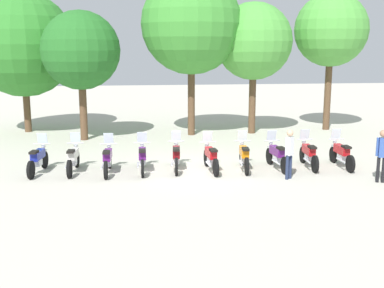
# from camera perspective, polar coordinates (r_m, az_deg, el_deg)

# --- Properties ---
(ground_plane) EXTENTS (80.00, 80.00, 0.00)m
(ground_plane) POSITION_cam_1_polar(r_m,az_deg,el_deg) (17.98, 0.19, -3.13)
(ground_plane) COLOR #BCB7A8
(motorcycle_0) EXTENTS (0.66, 2.18, 1.37)m
(motorcycle_0) POSITION_cam_1_polar(r_m,az_deg,el_deg) (18.39, -17.58, -1.69)
(motorcycle_0) COLOR black
(motorcycle_0) RESTS_ON ground_plane
(motorcycle_1) EXTENTS (0.62, 2.19, 1.37)m
(motorcycle_1) POSITION_cam_1_polar(r_m,az_deg,el_deg) (18.17, -13.74, -1.63)
(motorcycle_1) COLOR black
(motorcycle_1) RESTS_ON ground_plane
(motorcycle_2) EXTENTS (0.62, 2.19, 1.37)m
(motorcycle_2) POSITION_cam_1_polar(r_m,az_deg,el_deg) (17.78, -9.85, -1.75)
(motorcycle_2) COLOR black
(motorcycle_2) RESTS_ON ground_plane
(motorcycle_3) EXTENTS (0.62, 2.19, 1.37)m
(motorcycle_3) POSITION_cam_1_polar(r_m,az_deg,el_deg) (17.83, -5.83, -1.60)
(motorcycle_3) COLOR black
(motorcycle_3) RESTS_ON ground_plane
(motorcycle_4) EXTENTS (0.62, 2.19, 1.37)m
(motorcycle_4) POSITION_cam_1_polar(r_m,az_deg,el_deg) (18.00, -1.86, -1.43)
(motorcycle_4) COLOR black
(motorcycle_4) RESTS_ON ground_plane
(motorcycle_5) EXTENTS (0.62, 2.19, 1.37)m
(motorcycle_5) POSITION_cam_1_polar(r_m,az_deg,el_deg) (17.85, 2.21, -1.53)
(motorcycle_5) COLOR black
(motorcycle_5) RESTS_ON ground_plane
(motorcycle_6) EXTENTS (0.63, 2.19, 1.37)m
(motorcycle_6) POSITION_cam_1_polar(r_m,az_deg,el_deg) (18.14, 6.10, -1.38)
(motorcycle_6) COLOR black
(motorcycle_6) RESTS_ON ground_plane
(motorcycle_7) EXTENTS (0.62, 2.19, 1.37)m
(motorcycle_7) POSITION_cam_1_polar(r_m,az_deg,el_deg) (18.41, 9.89, -1.30)
(motorcycle_7) COLOR black
(motorcycle_7) RESTS_ON ground_plane
(motorcycle_8) EXTENTS (0.62, 2.19, 1.37)m
(motorcycle_8) POSITION_cam_1_polar(r_m,az_deg,el_deg) (18.87, 13.48, -1.13)
(motorcycle_8) COLOR black
(motorcycle_8) RESTS_ON ground_plane
(motorcycle_9) EXTENTS (0.62, 2.19, 1.37)m
(motorcycle_9) POSITION_cam_1_polar(r_m,az_deg,el_deg) (19.24, 17.08, -1.09)
(motorcycle_9) COLOR black
(motorcycle_9) RESTS_ON ground_plane
(person_0) EXTENTS (0.37, 0.32, 1.73)m
(person_0) POSITION_cam_1_polar(r_m,az_deg,el_deg) (16.96, 11.33, -0.71)
(person_0) COLOR #232D4C
(person_0) RESTS_ON ground_plane
(person_1) EXTENTS (0.40, 0.30, 1.79)m
(person_1) POSITION_cam_1_polar(r_m,az_deg,el_deg) (17.39, 21.36, -0.83)
(person_1) COLOR black
(person_1) RESTS_ON ground_plane
(tree_0) EXTENTS (5.41, 5.41, 7.29)m
(tree_0) POSITION_cam_1_polar(r_m,az_deg,el_deg) (27.17, -19.20, 10.93)
(tree_0) COLOR brown
(tree_0) RESTS_ON ground_plane
(tree_1) EXTENTS (3.74, 3.74, 6.18)m
(tree_1) POSITION_cam_1_polar(r_m,az_deg,el_deg) (24.02, -12.90, 10.60)
(tree_1) COLOR brown
(tree_1) RESTS_ON ground_plane
(tree_2) EXTENTS (5.00, 5.00, 8.08)m
(tree_2) POSITION_cam_1_polar(r_m,az_deg,el_deg) (24.82, -0.08, 13.85)
(tree_2) COLOR brown
(tree_2) RESTS_ON ground_plane
(tree_3) EXTENTS (3.93, 3.93, 6.71)m
(tree_3) POSITION_cam_1_polar(r_m,az_deg,el_deg) (25.50, 7.23, 11.80)
(tree_3) COLOR brown
(tree_3) RESTS_ON ground_plane
(tree_4) EXTENTS (3.88, 3.88, 7.28)m
(tree_4) POSITION_cam_1_polar(r_m,az_deg,el_deg) (27.45, 15.97, 12.66)
(tree_4) COLOR brown
(tree_4) RESTS_ON ground_plane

